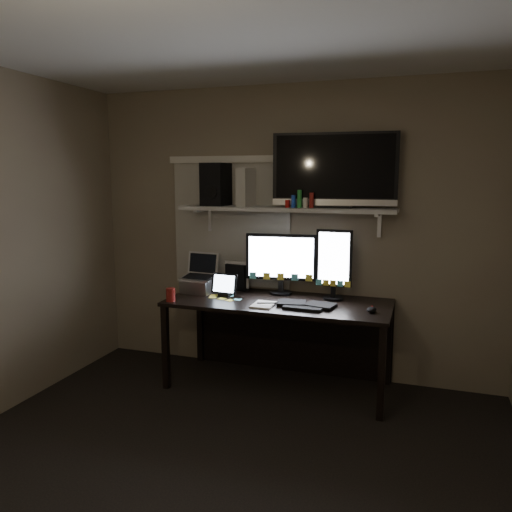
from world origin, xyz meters
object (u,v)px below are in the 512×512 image
at_px(game_console, 246,187).
at_px(keyboard, 306,304).
at_px(tablet, 225,285).
at_px(monitor_landscape, 281,263).
at_px(cup, 171,295).
at_px(laptop, 198,274).
at_px(mouse, 372,310).
at_px(speaker, 216,184).
at_px(tv, 334,170).
at_px(desk, 282,318).
at_px(monitor_portrait, 334,264).

bearing_deg(game_console, keyboard, -25.21).
bearing_deg(tablet, game_console, 66.71).
bearing_deg(monitor_landscape, cup, -151.69).
height_order(monitor_landscape, laptop, monitor_landscape).
bearing_deg(laptop, game_console, 25.92).
bearing_deg(mouse, cup, -162.82).
xyz_separation_m(tablet, speaker, (-0.16, 0.22, 0.83)).
distance_m(keyboard, cup, 1.09).
bearing_deg(laptop, mouse, -2.46).
distance_m(cup, game_console, 1.10).
height_order(monitor_landscape, speaker, speaker).
xyz_separation_m(mouse, cup, (-1.58, -0.18, 0.03)).
relative_size(tv, speaker, 2.73).
bearing_deg(desk, speaker, 170.95).
bearing_deg(tv, desk, -166.95).
relative_size(cup, speaker, 0.30).
distance_m(mouse, laptop, 1.51).
distance_m(laptop, speaker, 0.79).
bearing_deg(cup, laptop, 76.92).
bearing_deg(mouse, laptop, -176.02).
xyz_separation_m(monitor_landscape, keyboard, (0.30, -0.34, -0.25)).
bearing_deg(tablet, speaker, 131.40).
height_order(monitor_portrait, laptop, monitor_portrait).
xyz_separation_m(monitor_landscape, tablet, (-0.42, -0.24, -0.17)).
bearing_deg(tv, laptop, -175.21).
height_order(laptop, cup, laptop).
bearing_deg(speaker, mouse, -10.95).
bearing_deg(laptop, speaker, 59.82).
bearing_deg(monitor_portrait, tablet, -166.85).
relative_size(cup, game_console, 0.34).
height_order(tv, speaker, tv).
distance_m(keyboard, mouse, 0.50).
bearing_deg(desk, cup, -153.37).
distance_m(monitor_portrait, tablet, 0.93).
bearing_deg(game_console, mouse, -14.05).
bearing_deg(desk, monitor_landscape, 111.72).
relative_size(mouse, tv, 0.11).
height_order(desk, game_console, game_console).
distance_m(monitor_portrait, laptop, 1.17).
height_order(desk, cup, cup).
distance_m(desk, tablet, 0.56).
distance_m(cup, tv, 1.66).
relative_size(cup, tv, 0.11).
height_order(monitor_landscape, monitor_portrait, monitor_portrait).
distance_m(tablet, cup, 0.46).
height_order(monitor_portrait, mouse, monitor_portrait).
height_order(desk, tv, tv).
bearing_deg(cup, desk, 26.63).
height_order(monitor_portrait, game_console, game_console).
bearing_deg(cup, monitor_landscape, 34.38).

